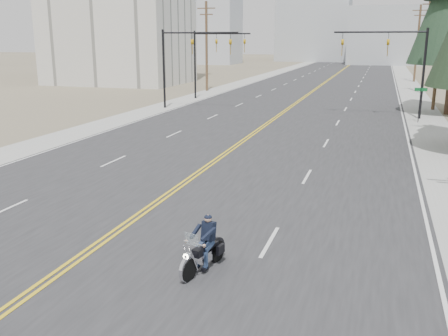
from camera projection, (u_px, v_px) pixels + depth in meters
ground_plane at (54, 277)px, 13.29m from camera, size 400.00×400.00×0.00m
road at (329, 80)px, 77.95m from camera, size 20.00×200.00×0.01m
sidewalk_left at (257, 78)px, 81.28m from camera, size 3.00×200.00×0.01m
sidewalk_right at (407, 82)px, 74.62m from camera, size 3.00×200.00×0.01m
traffic_mast_left at (184, 53)px, 44.21m from camera, size 7.10×0.26×7.00m
traffic_mast_right at (398, 55)px, 39.01m from camera, size 7.10×0.26×7.00m
traffic_mast_far at (210, 52)px, 51.72m from camera, size 6.10×0.26×7.00m
street_sign at (420, 99)px, 37.42m from camera, size 0.90×0.06×2.62m
utility_pole_c at (439, 44)px, 43.33m from camera, size 2.20×0.30×11.00m
utility_pole_d at (427, 41)px, 57.13m from camera, size 2.20×0.30×11.50m
utility_pole_e at (418, 42)px, 72.89m from camera, size 2.20×0.30×11.00m
utility_pole_left at (207, 45)px, 59.88m from camera, size 2.20×0.30×10.50m
haze_bldg_a at (210, 20)px, 126.91m from camera, size 14.00×12.00×22.00m
haze_bldg_b at (386, 36)px, 124.69m from camera, size 18.00×14.00×14.00m
haze_bldg_d at (314, 15)px, 142.84m from camera, size 20.00×15.00×26.00m
haze_bldg_e at (447, 40)px, 143.11m from camera, size 14.00×14.00×12.00m
haze_bldg_f at (178, 33)px, 145.87m from camera, size 12.00×12.00×16.00m
motorcyclist at (203, 245)px, 13.45m from camera, size 1.28×2.12×1.54m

